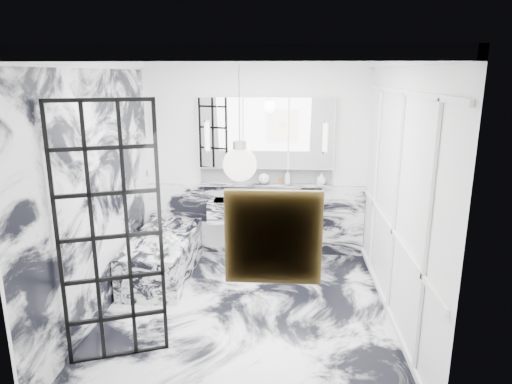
# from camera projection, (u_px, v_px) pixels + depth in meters

# --- Properties ---
(floor) EXTENTS (3.60, 3.60, 0.00)m
(floor) POSITION_uv_depth(u_px,v_px,m) (245.00, 312.00, 5.19)
(floor) COLOR silver
(floor) RESTS_ON ground
(ceiling) EXTENTS (3.60, 3.60, 0.00)m
(ceiling) POSITION_uv_depth(u_px,v_px,m) (244.00, 55.00, 4.48)
(ceiling) COLOR white
(ceiling) RESTS_ON wall_back
(wall_back) EXTENTS (3.60, 0.00, 3.60)m
(wall_back) POSITION_uv_depth(u_px,v_px,m) (256.00, 161.00, 6.57)
(wall_back) COLOR white
(wall_back) RESTS_ON floor
(wall_front) EXTENTS (3.60, 0.00, 3.60)m
(wall_front) POSITION_uv_depth(u_px,v_px,m) (221.00, 260.00, 3.10)
(wall_front) COLOR white
(wall_front) RESTS_ON floor
(wall_left) EXTENTS (0.00, 3.60, 3.60)m
(wall_left) POSITION_uv_depth(u_px,v_px,m) (97.00, 190.00, 4.94)
(wall_left) COLOR white
(wall_left) RESTS_ON floor
(wall_right) EXTENTS (0.00, 3.60, 3.60)m
(wall_right) POSITION_uv_depth(u_px,v_px,m) (398.00, 195.00, 4.73)
(wall_right) COLOR white
(wall_right) RESTS_ON floor
(marble_clad_back) EXTENTS (3.18, 0.05, 1.05)m
(marble_clad_back) POSITION_uv_depth(u_px,v_px,m) (256.00, 219.00, 6.77)
(marble_clad_back) COLOR silver
(marble_clad_back) RESTS_ON floor
(marble_clad_left) EXTENTS (0.02, 3.56, 2.68)m
(marble_clad_left) POSITION_uv_depth(u_px,v_px,m) (99.00, 196.00, 4.95)
(marble_clad_left) COLOR silver
(marble_clad_left) RESTS_ON floor
(panel_molding) EXTENTS (0.03, 3.40, 2.30)m
(panel_molding) POSITION_uv_depth(u_px,v_px,m) (395.00, 205.00, 4.76)
(panel_molding) COLOR white
(panel_molding) RESTS_ON floor
(soap_bottle_a) EXTENTS (0.09, 0.09, 0.22)m
(soap_bottle_a) POSITION_uv_depth(u_px,v_px,m) (288.00, 177.00, 6.51)
(soap_bottle_a) COLOR #8C5919
(soap_bottle_a) RESTS_ON ledge
(soap_bottle_b) EXTENTS (0.10, 0.10, 0.18)m
(soap_bottle_b) POSITION_uv_depth(u_px,v_px,m) (321.00, 179.00, 6.48)
(soap_bottle_b) COLOR #4C4C51
(soap_bottle_b) RESTS_ON ledge
(soap_bottle_c) EXTENTS (0.13, 0.13, 0.17)m
(soap_bottle_c) POSITION_uv_depth(u_px,v_px,m) (322.00, 179.00, 6.48)
(soap_bottle_c) COLOR silver
(soap_bottle_c) RESTS_ON ledge
(face_pot) EXTENTS (0.16, 0.16, 0.16)m
(face_pot) POSITION_uv_depth(u_px,v_px,m) (264.00, 179.00, 6.54)
(face_pot) COLOR white
(face_pot) RESTS_ON ledge
(amber_bottle) EXTENTS (0.04, 0.04, 0.10)m
(amber_bottle) POSITION_uv_depth(u_px,v_px,m) (281.00, 181.00, 6.53)
(amber_bottle) COLOR #8C5919
(amber_bottle) RESTS_ON ledge
(flower_vase) EXTENTS (0.08, 0.08, 0.12)m
(flower_vase) POSITION_uv_depth(u_px,v_px,m) (172.00, 251.00, 5.36)
(flower_vase) COLOR silver
(flower_vase) RESTS_ON bathtub
(crittall_door) EXTENTS (0.84, 0.34, 2.42)m
(crittall_door) POSITION_uv_depth(u_px,v_px,m) (111.00, 237.00, 4.09)
(crittall_door) COLOR black
(crittall_door) RESTS_ON floor
(artwork) EXTENTS (0.56, 0.05, 0.56)m
(artwork) POSITION_uv_depth(u_px,v_px,m) (273.00, 237.00, 3.07)
(artwork) COLOR #C99414
(artwork) RESTS_ON wall_front
(pendant_light) EXTENTS (0.25, 0.25, 0.25)m
(pendant_light) POSITION_uv_depth(u_px,v_px,m) (240.00, 164.00, 3.37)
(pendant_light) COLOR white
(pendant_light) RESTS_ON ceiling
(trough_sink) EXTENTS (1.60, 0.45, 0.30)m
(trough_sink) POSITION_uv_depth(u_px,v_px,m) (265.00, 211.00, 6.50)
(trough_sink) COLOR silver
(trough_sink) RESTS_ON wall_back
(ledge) EXTENTS (1.90, 0.14, 0.04)m
(ledge) POSITION_uv_depth(u_px,v_px,m) (266.00, 185.00, 6.57)
(ledge) COLOR silver
(ledge) RESTS_ON wall_back
(subway_tile) EXTENTS (1.90, 0.03, 0.23)m
(subway_tile) POSITION_uv_depth(u_px,v_px,m) (266.00, 175.00, 6.59)
(subway_tile) COLOR white
(subway_tile) RESTS_ON wall_back
(mirror_cabinet) EXTENTS (1.90, 0.16, 1.00)m
(mirror_cabinet) POSITION_uv_depth(u_px,v_px,m) (266.00, 133.00, 6.38)
(mirror_cabinet) COLOR white
(mirror_cabinet) RESTS_ON wall_back
(sconce_left) EXTENTS (0.07, 0.07, 0.40)m
(sconce_left) POSITION_uv_depth(u_px,v_px,m) (207.00, 136.00, 6.35)
(sconce_left) COLOR white
(sconce_left) RESTS_ON mirror_cabinet
(sconce_right) EXTENTS (0.07, 0.07, 0.40)m
(sconce_right) POSITION_uv_depth(u_px,v_px,m) (325.00, 137.00, 6.25)
(sconce_right) COLOR white
(sconce_right) RESTS_ON mirror_cabinet
(bathtub) EXTENTS (0.75, 1.65, 0.55)m
(bathtub) POSITION_uv_depth(u_px,v_px,m) (163.00, 256.00, 6.06)
(bathtub) COLOR silver
(bathtub) RESTS_ON floor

